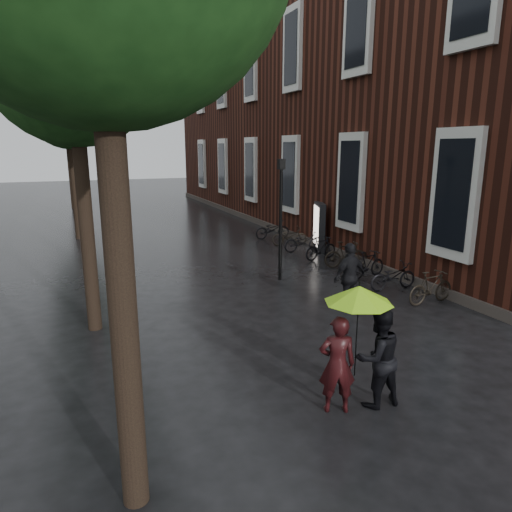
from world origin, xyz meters
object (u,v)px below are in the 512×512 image
person_burgundy (337,364)px  parked_bicycles (328,250)px  ad_lightbox (319,226)px  lamp_post (281,208)px  person_black (378,357)px  pedestrian_walking (350,277)px

person_burgundy → parked_bicycles: size_ratio=0.16×
ad_lightbox → lamp_post: bearing=-114.6°
person_black → lamp_post: lamp_post is taller
person_black → ad_lightbox: bearing=-114.5°
pedestrian_walking → person_burgundy: bearing=41.9°
person_black → ad_lightbox: 12.04m
person_black → pedestrian_walking: bearing=-117.1°
person_burgundy → pedestrian_walking: size_ratio=0.90×
lamp_post → parked_bicycles: bearing=28.2°
person_burgundy → person_black: size_ratio=0.96×
person_burgundy → pedestrian_walking: pedestrian_walking is taller
pedestrian_walking → parked_bicycles: bearing=-127.5°
lamp_post → person_black: bearing=-103.2°
parked_bicycles → ad_lightbox: size_ratio=5.34×
parked_bicycles → person_burgundy: bearing=-120.7°
pedestrian_walking → ad_lightbox: (2.99, 6.73, 0.09)m
person_burgundy → pedestrian_walking: bearing=-105.3°
person_black → parked_bicycles: size_ratio=0.16×
ad_lightbox → lamp_post: size_ratio=0.51×
person_burgundy → ad_lightbox: size_ratio=0.83×
person_burgundy → parked_bicycles: bearing=-99.8°
person_burgundy → person_black: person_black is taller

